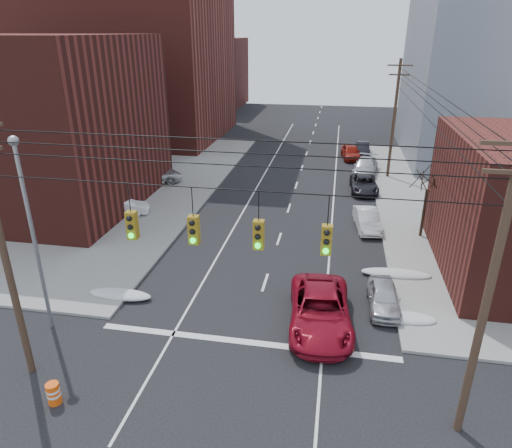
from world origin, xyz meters
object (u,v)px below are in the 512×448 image
at_px(parked_car_d, 366,167).
at_px(parked_car_f, 363,148).
at_px(parked_car_b, 367,220).
at_px(red_pickup, 320,310).
at_px(parked_car_e, 351,152).
at_px(lot_car_b, 153,175).
at_px(parked_car_c, 364,184).
at_px(lot_car_c, 74,197).
at_px(construction_barrel, 54,393).
at_px(parked_car_a, 384,297).
at_px(lot_car_d, 110,176).
at_px(lot_car_a, 124,207).

xyz_separation_m(parked_car_d, parked_car_f, (0.00, 8.44, -0.12)).
height_order(parked_car_b, parked_car_d, parked_car_d).
relative_size(red_pickup, parked_car_e, 1.38).
relative_size(red_pickup, lot_car_b, 1.19).
distance_m(parked_car_b, parked_car_c, 8.44).
bearing_deg(lot_car_c, construction_barrel, -157.40).
bearing_deg(parked_car_b, parked_car_a, -95.03).
height_order(lot_car_d, construction_barrel, lot_car_d).
distance_m(parked_car_e, lot_car_d, 25.85).
xyz_separation_m(parked_car_b, lot_car_d, (-22.82, 5.91, 0.20)).
bearing_deg(parked_car_c, parked_car_d, 84.03).
xyz_separation_m(parked_car_f, lot_car_c, (-23.50, -22.22, 0.24)).
distance_m(parked_car_f, lot_car_d, 28.48).
height_order(parked_car_c, lot_car_b, lot_car_b).
height_order(lot_car_b, lot_car_c, lot_car_c).
xyz_separation_m(lot_car_b, lot_car_d, (-3.70, -1.15, 0.02)).
xyz_separation_m(lot_car_a, lot_car_b, (-0.80, 7.89, 0.12)).
distance_m(red_pickup, construction_barrel, 11.94).
distance_m(parked_car_d, construction_barrel, 35.71).
bearing_deg(parked_car_a, lot_car_c, 154.41).
bearing_deg(lot_car_b, lot_car_c, 126.43).
relative_size(red_pickup, parked_car_d, 1.17).
bearing_deg(parked_car_f, parked_car_b, -92.91).
xyz_separation_m(parked_car_c, lot_car_d, (-22.89, -2.53, 0.22)).
relative_size(parked_car_e, construction_barrel, 5.08).
distance_m(parked_car_c, parked_car_e, 11.36).
bearing_deg(parked_car_d, parked_car_f, 97.85).
xyz_separation_m(red_pickup, parked_car_a, (3.14, 2.15, -0.22)).
bearing_deg(parked_car_a, lot_car_b, 136.80).
distance_m(red_pickup, parked_car_a, 3.81).
bearing_deg(lot_car_a, parked_car_e, -55.90).
height_order(parked_car_d, parked_car_e, parked_car_d).
relative_size(parked_car_c, lot_car_b, 0.94).
xyz_separation_m(parked_car_b, lot_car_b, (-19.12, 7.07, 0.18)).
relative_size(parked_car_e, lot_car_c, 0.88).
distance_m(parked_car_a, parked_car_d, 24.29).
xyz_separation_m(parked_car_d, parked_car_e, (-1.39, 5.80, -0.00)).
bearing_deg(lot_car_a, parked_car_c, -79.05).
distance_m(red_pickup, lot_car_b, 25.51).
relative_size(parked_car_b, lot_car_a, 1.15).
bearing_deg(parked_car_e, construction_barrel, -114.32).
distance_m(red_pickup, parked_car_f, 35.02).
xyz_separation_m(parked_car_b, lot_car_c, (-23.09, 0.17, 0.19)).
bearing_deg(parked_car_b, lot_car_d, 158.18).
height_order(parked_car_a, construction_barrel, parked_car_a).
xyz_separation_m(parked_car_f, lot_car_a, (-18.72, -23.22, 0.10)).
bearing_deg(red_pickup, parked_car_c, 77.62).
xyz_separation_m(parked_car_a, parked_car_b, (-0.41, 10.34, 0.05)).
xyz_separation_m(parked_car_a, lot_car_a, (-18.72, 9.51, 0.11)).
bearing_deg(parked_car_d, parked_car_c, -85.60).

